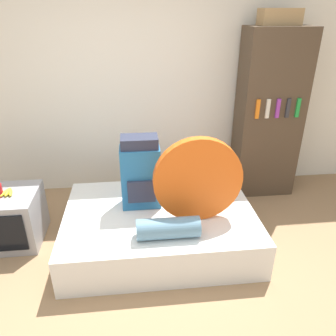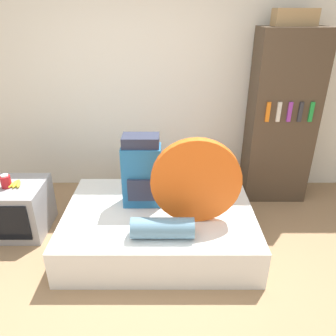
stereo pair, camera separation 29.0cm
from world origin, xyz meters
TOP-DOWN VIEW (x-y plane):
  - ground_plane at (0.00, 0.00)m, footprint 16.00×16.00m
  - wall_back at (0.00, 2.05)m, footprint 8.00×0.05m
  - bed at (0.19, 0.81)m, footprint 1.80×1.27m
  - backpack at (0.03, 0.94)m, footprint 0.37×0.25m
  - tent_bag at (0.52, 0.66)m, footprint 0.79×0.08m
  - sleeping_roll at (0.23, 0.41)m, footprint 0.53×0.18m
  - television at (-1.29, 1.01)m, footprint 0.62×0.57m
  - banana_bunch at (-1.23, 1.02)m, footprint 0.13×0.16m
  - bookshelf at (1.56, 1.75)m, footprint 0.71×0.43m
  - cardboard_box at (1.54, 1.78)m, footprint 0.42×0.22m

SIDE VIEW (x-z plane):
  - ground_plane at x=0.00m, z-range 0.00..0.00m
  - bed at x=0.19m, z-range 0.00..0.37m
  - television at x=-1.29m, z-range 0.00..0.52m
  - sleeping_roll at x=0.23m, z-range 0.37..0.55m
  - banana_bunch at x=-1.23m, z-range 0.52..0.56m
  - backpack at x=0.03m, z-range 0.36..1.06m
  - tent_bag at x=0.52m, z-range 0.37..1.16m
  - bookshelf at x=1.56m, z-range 0.00..1.94m
  - wall_back at x=0.00m, z-range 0.00..2.60m
  - cardboard_box at x=1.54m, z-range 1.94..2.11m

